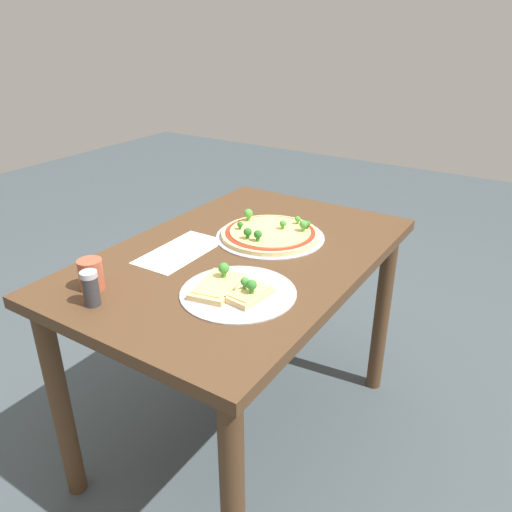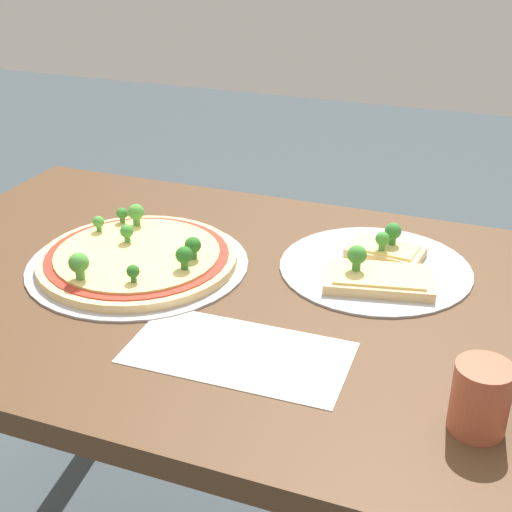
{
  "view_description": "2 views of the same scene",
  "coord_description": "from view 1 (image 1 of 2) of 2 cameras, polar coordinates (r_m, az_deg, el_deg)",
  "views": [
    {
      "loc": [
        -1.17,
        -0.81,
        1.41
      ],
      "look_at": [
        -0.03,
        -0.08,
        0.76
      ],
      "focal_mm": 35.0,
      "sensor_mm": 36.0,
      "label": 1
    },
    {
      "loc": [
        -0.4,
        0.9,
        1.29
      ],
      "look_at": [
        -0.03,
        -0.08,
        0.76
      ],
      "focal_mm": 50.0,
      "sensor_mm": 36.0,
      "label": 2
    }
  ],
  "objects": [
    {
      "name": "drinking_cup",
      "position": [
        1.42,
        -18.32,
        -2.02
      ],
      "size": [
        0.07,
        0.07,
        0.09
      ],
      "primitive_type": "cylinder",
      "color": "#AD5138",
      "rests_on": "dining_table"
    },
    {
      "name": "paper_menu",
      "position": [
        1.6,
        -8.64,
        0.54
      ],
      "size": [
        0.3,
        0.16,
        0.0
      ],
      "primitive_type": "cube",
      "rotation": [
        0.0,
        0.0,
        0.02
      ],
      "color": "white",
      "rests_on": "dining_table"
    },
    {
      "name": "pizza_tray_slice",
      "position": [
        1.34,
        -2.62,
        -3.84
      ],
      "size": [
        0.31,
        0.31,
        0.07
      ],
      "color": "#A3A3A8",
      "rests_on": "dining_table"
    },
    {
      "name": "dining_table",
      "position": [
        1.62,
        -1.63,
        -3.07
      ],
      "size": [
        1.15,
        0.76,
        0.74
      ],
      "color": "#4C331E",
      "rests_on": "ground_plane"
    },
    {
      "name": "pizza_tray_whole",
      "position": [
        1.68,
        1.62,
        2.58
      ],
      "size": [
        0.37,
        0.37,
        0.07
      ],
      "color": "#A3A3A8",
      "rests_on": "dining_table"
    },
    {
      "name": "ground_plane",
      "position": [
        2.0,
        -1.4,
        -19.2
      ],
      "size": [
        8.0,
        8.0,
        0.0
      ],
      "primitive_type": "plane",
      "color": "#3D474C"
    },
    {
      "name": "condiment_shaker",
      "position": [
        1.34,
        -18.37,
        -3.51
      ],
      "size": [
        0.04,
        0.04,
        0.09
      ],
      "color": "#333338",
      "rests_on": "dining_table"
    }
  ]
}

